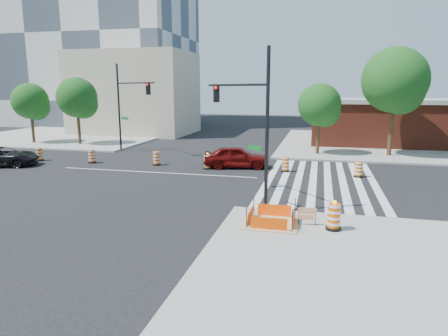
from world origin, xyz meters
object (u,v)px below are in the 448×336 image
(dark_suv, at_px, (2,156))
(red_coupe, at_px, (236,157))
(signal_pole_se, at_px, (248,113))
(signal_pole_nw, at_px, (128,99))

(dark_suv, bearing_deg, red_coupe, -96.65)
(red_coupe, distance_m, dark_suv, 17.32)
(signal_pole_se, relative_size, signal_pole_nw, 0.96)
(signal_pole_se, xyz_separation_m, signal_pole_nw, (-13.04, 13.31, 0.19))
(dark_suv, xyz_separation_m, signal_pole_nw, (6.35, 7.89, 3.99))
(signal_pole_nw, bearing_deg, red_coupe, 10.03)
(red_coupe, bearing_deg, signal_pole_nw, 55.33)
(red_coupe, xyz_separation_m, signal_pole_nw, (-10.62, 4.46, 3.90))
(dark_suv, height_order, signal_pole_se, signal_pole_se)
(dark_suv, distance_m, signal_pole_nw, 10.89)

